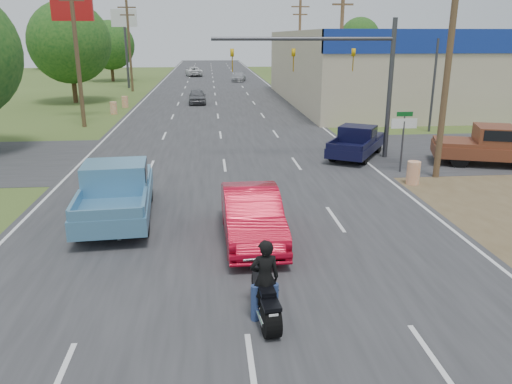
{
  "coord_description": "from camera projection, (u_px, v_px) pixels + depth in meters",
  "views": [
    {
      "loc": [
        -0.68,
        -7.99,
        6.11
      ],
      "look_at": [
        0.76,
        7.33,
        1.3
      ],
      "focal_mm": 35.0,
      "sensor_mm": 36.0,
      "label": 1
    }
  ],
  "objects": [
    {
      "name": "tree_1",
      "position": [
        70.0,
        42.0,
        46.53
      ],
      "size": [
        7.56,
        7.56,
        9.36
      ],
      "color": "#422D19",
      "rests_on": "ground"
    },
    {
      "name": "utility_pole_2",
      "position": [
        341.0,
        47.0,
        38.19
      ],
      "size": [
        2.0,
        0.28,
        10.0
      ],
      "color": "#4C3823",
      "rests_on": "ground"
    },
    {
      "name": "rider",
      "position": [
        265.0,
        283.0,
        11.0
      ],
      "size": [
        0.71,
        0.5,
        1.83
      ],
      "primitive_type": "imported",
      "rotation": [
        0.0,
        0.0,
        3.24
      ],
      "color": "black",
      "rests_on": "ground"
    },
    {
      "name": "utility_pole_6",
      "position": [
        129.0,
        44.0,
        56.46
      ],
      "size": [
        2.0,
        0.28,
        10.0
      ],
      "color": "#4C3823",
      "rests_on": "ground"
    },
    {
      "name": "barrel_2",
      "position": [
        114.0,
        108.0,
        40.88
      ],
      "size": [
        0.56,
        0.56,
        1.0
      ],
      "primitive_type": "cylinder",
      "color": "orange",
      "rests_on": "ground"
    },
    {
      "name": "dirt_verge",
      "position": [
        504.0,
        196.0,
        19.96
      ],
      "size": [
        8.0,
        18.0,
        0.01
      ],
      "primitive_type": "cube",
      "color": "brown",
      "rests_on": "ground"
    },
    {
      "name": "tree_6",
      "position": [
        53.0,
        34.0,
        95.15
      ],
      "size": [
        8.82,
        8.82,
        10.92
      ],
      "color": "#422D19",
      "rests_on": "ground"
    },
    {
      "name": "navy_pickup",
      "position": [
        357.0,
        141.0,
        26.31
      ],
      "size": [
        4.19,
        5.21,
        1.64
      ],
      "rotation": [
        0.0,
        0.0,
        -0.54
      ],
      "color": "black",
      "rests_on": "ground"
    },
    {
      "name": "distant_car_white",
      "position": [
        194.0,
        72.0,
        80.0
      ],
      "size": [
        3.05,
        5.43,
        1.43
      ],
      "primitive_type": "imported",
      "rotation": [
        0.0,
        0.0,
        3.28
      ],
      "color": "silver",
      "rests_on": "ground"
    },
    {
      "name": "pole_sign_left_far",
      "position": [
        125.0,
        27.0,
        59.62
      ],
      "size": [
        3.0,
        0.35,
        9.2
      ],
      "color": "#3F3F44",
      "rests_on": "ground"
    },
    {
      "name": "lane_sign",
      "position": [
        403.0,
        132.0,
        22.94
      ],
      "size": [
        1.2,
        0.08,
        2.52
      ],
      "color": "#3F3F44",
      "rests_on": "ground"
    },
    {
      "name": "distant_car_silver",
      "position": [
        239.0,
        77.0,
        70.73
      ],
      "size": [
        2.48,
        4.56,
        1.25
      ],
      "primitive_type": "imported",
      "rotation": [
        0.0,
        0.0,
        -0.17
      ],
      "color": "#A8A9AD",
      "rests_on": "ground"
    },
    {
      "name": "utility_pole_1",
      "position": [
        449.0,
        56.0,
        21.09
      ],
      "size": [
        2.0,
        0.28,
        10.0
      ],
      "color": "#4C3823",
      "rests_on": "ground"
    },
    {
      "name": "distant_car_grey",
      "position": [
        197.0,
        96.0,
        47.12
      ],
      "size": [
        1.71,
        4.05,
        1.36
      ],
      "primitive_type": "imported",
      "rotation": [
        0.0,
        0.0,
        0.03
      ],
      "color": "#5A5B5F",
      "rests_on": "ground"
    },
    {
      "name": "signal_mast",
      "position": [
        339.0,
        64.0,
        24.72
      ],
      "size": [
        9.12,
        0.4,
        7.0
      ],
      "color": "#3F3F44",
      "rests_on": "ground"
    },
    {
      "name": "barrel_1",
      "position": [
        364.0,
        135.0,
        29.56
      ],
      "size": [
        0.56,
        0.56,
        1.0
      ],
      "primitive_type": "cylinder",
      "color": "orange",
      "rests_on": "ground"
    },
    {
      "name": "motorcycle",
      "position": [
        265.0,
        300.0,
        11.06
      ],
      "size": [
        0.71,
        2.3,
        1.17
      ],
      "rotation": [
        0.0,
        0.0,
        0.1
      ],
      "color": "black",
      "rests_on": "ground"
    },
    {
      "name": "utility_pole_3",
      "position": [
        299.0,
        44.0,
        55.3
      ],
      "size": [
        2.0,
        0.28,
        10.0
      ],
      "color": "#4C3823",
      "rests_on": "ground"
    },
    {
      "name": "tree_2",
      "position": [
        110.0,
        45.0,
        69.46
      ],
      "size": [
        6.72,
        6.72,
        8.32
      ],
      "color": "#422D19",
      "rests_on": "ground"
    },
    {
      "name": "red_convertible",
      "position": [
        252.0,
        216.0,
        15.41
      ],
      "size": [
        1.81,
        4.95,
        1.62
      ],
      "primitive_type": "imported",
      "rotation": [
        0.0,
        0.0,
        0.02
      ],
      "color": "#BA0820",
      "rests_on": "ground"
    },
    {
      "name": "blue_pickup",
      "position": [
        116.0,
        190.0,
        17.37
      ],
      "size": [
        2.73,
        6.11,
        1.98
      ],
      "rotation": [
        0.0,
        0.0,
        0.07
      ],
      "color": "black",
      "rests_on": "ground"
    },
    {
      "name": "barrel_0",
      "position": [
        413.0,
        173.0,
        21.44
      ],
      "size": [
        0.56,
        0.56,
        1.0
      ],
      "primitive_type": "cylinder",
      "color": "orange",
      "rests_on": "ground"
    },
    {
      "name": "cross_road",
      "position": [
        223.0,
        156.0,
        26.58
      ],
      "size": [
        120.0,
        10.0,
        0.02
      ],
      "primitive_type": "cube",
      "color": "#2D2D30",
      "rests_on": "ground"
    },
    {
      "name": "barrel_3",
      "position": [
        125.0,
        102.0,
        44.71
      ],
      "size": [
        0.56,
        0.56,
        1.0
      ],
      "primitive_type": "cylinder",
      "color": "orange",
      "rests_on": "ground"
    },
    {
      "name": "pole_sign_left_near",
      "position": [
        73.0,
        21.0,
        36.81
      ],
      "size": [
        3.0,
        0.35,
        9.2
      ],
      "color": "#3F3F44",
      "rests_on": "ground"
    },
    {
      "name": "ground",
      "position": [
        252.0,
        373.0,
        9.48
      ],
      "size": [
        200.0,
        200.0,
        0.0
      ],
      "primitive_type": "plane",
      "color": "#405522",
      "rests_on": "ground"
    },
    {
      "name": "street_name_sign",
      "position": [
        403.0,
        132.0,
        24.51
      ],
      "size": [
        0.8,
        0.08,
        2.61
      ],
      "color": "#3F3F44",
      "rests_on": "ground"
    },
    {
      "name": "utility_pole_5",
      "position": [
        76.0,
        49.0,
        33.65
      ],
      "size": [
        2.0,
        0.28,
        10.0
      ],
      "color": "#4C3823",
      "rests_on": "ground"
    },
    {
      "name": "main_road",
      "position": [
        216.0,
        103.0,
        47.49
      ],
      "size": [
        15.0,
        180.0,
        0.02
      ],
      "primitive_type": "cube",
      "color": "#2D2D30",
      "rests_on": "ground"
    },
    {
      "name": "tree_5",
      "position": [
        360.0,
        38.0,
        100.67
      ],
      "size": [
        7.98,
        7.98,
        9.88
      ],
      "color": "#422D19",
      "rests_on": "ground"
    },
    {
      "name": "brown_pickup",
      "position": [
        493.0,
        145.0,
        24.56
      ],
      "size": [
        6.26,
        3.99,
        1.94
      ],
      "rotation": [
        0.0,
        0.0,
        1.25
      ],
      "color": "black",
      "rests_on": "ground"
    }
  ]
}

